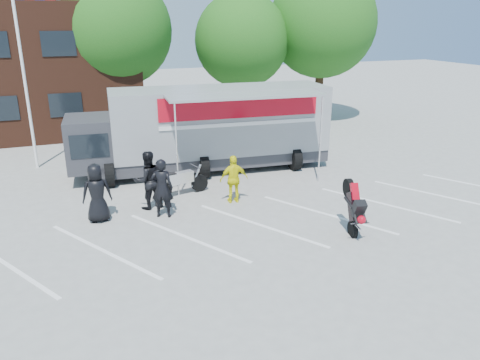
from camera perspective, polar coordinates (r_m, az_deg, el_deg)
ground at (r=13.92m, az=3.25°, el=-7.20°), size 100.00×100.00×0.00m
parking_bay_lines at (r=14.74m, az=1.66°, el=-5.58°), size 18.09×13.33×0.01m
flagpole at (r=21.42m, az=-24.56°, el=14.48°), size 1.61×0.12×8.00m
tree_left at (r=27.55m, az=-14.96°, el=17.24°), size 6.12×6.12×8.64m
tree_mid at (r=28.28m, az=0.22°, el=16.62°), size 5.44×5.44×7.68m
tree_right at (r=29.99m, az=10.01°, el=18.27°), size 6.46×6.46×9.12m
transporter_truck at (r=20.22m, az=-3.68°, el=1.31°), size 11.34×6.15×3.48m
parked_motorcycle at (r=17.35m, az=-7.07°, el=-1.85°), size 2.31×1.23×1.15m
stunt_bike_rider at (r=14.94m, az=12.76°, el=-5.75°), size 1.02×1.64×1.80m
spectator_leather_a at (r=15.42m, az=-17.05°, el=-1.53°), size 0.94×0.62×1.90m
spectator_leather_b at (r=15.26m, az=-9.48°, el=-0.99°), size 0.85×0.73×1.97m
spectator_leather_c at (r=16.05m, az=-11.17°, el=-0.01°), size 1.09×0.91×2.01m
spectator_hivis at (r=16.30m, az=-0.75°, el=0.10°), size 1.04×0.51×1.71m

